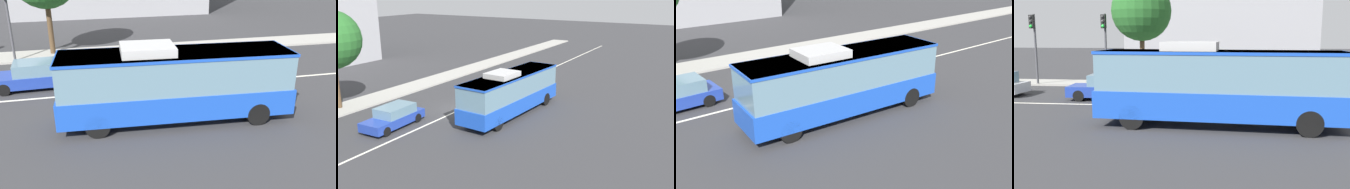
{
  "view_description": "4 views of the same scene",
  "coord_description": "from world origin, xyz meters",
  "views": [
    {
      "loc": [
        -2.82,
        -18.28,
        7.19
      ],
      "look_at": [
        0.31,
        -5.19,
        1.75
      ],
      "focal_mm": 39.22,
      "sensor_mm": 36.0,
      "label": 1
    },
    {
      "loc": [
        -22.37,
        -17.07,
        9.26
      ],
      "look_at": [
        0.02,
        -4.0,
        1.77
      ],
      "focal_mm": 39.87,
      "sensor_mm": 36.0,
      "label": 2
    },
    {
      "loc": [
        -9.19,
        -17.34,
        7.78
      ],
      "look_at": [
        0.4,
        -4.71,
        1.41
      ],
      "focal_mm": 40.16,
      "sensor_mm": 36.0,
      "label": 3
    },
    {
      "loc": [
        0.99,
        -18.69,
        3.76
      ],
      "look_at": [
        -0.47,
        -5.1,
        1.49
      ],
      "focal_mm": 38.91,
      "sensor_mm": 36.0,
      "label": 4
    }
  ],
  "objects": [
    {
      "name": "sidewalk_kerb",
      "position": [
        0.0,
        7.99,
        0.07
      ],
      "size": [
        80.0,
        2.78,
        0.14
      ],
      "primitive_type": "cube",
      "color": "#9E9B93",
      "rests_on": "ground_plane"
    },
    {
      "name": "transit_bus",
      "position": [
        0.93,
        -3.92,
        1.81
      ],
      "size": [
        10.13,
        3.08,
        3.46
      ],
      "rotation": [
        0.0,
        0.0,
        -0.06
      ],
      "color": "#1947B7",
      "rests_on": "ground_plane"
    },
    {
      "name": "ground_plane",
      "position": [
        0.0,
        0.0,
        0.0
      ],
      "size": [
        160.0,
        160.0,
        0.0
      ],
      "primitive_type": "plane",
      "color": "#333335"
    },
    {
      "name": "lane_centre_line",
      "position": [
        0.0,
        0.0,
        0.01
      ],
      "size": [
        76.0,
        0.16,
        0.01
      ],
      "primitive_type": "cube",
      "color": "silver",
      "rests_on": "ground_plane"
    }
  ]
}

